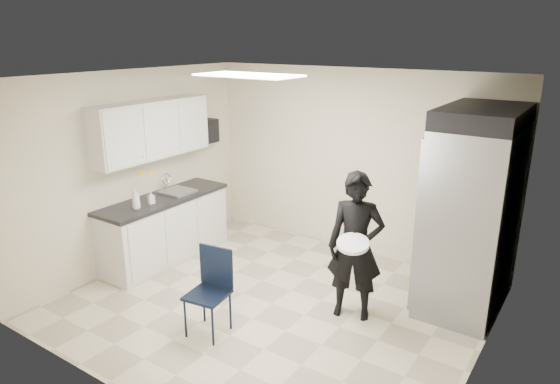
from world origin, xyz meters
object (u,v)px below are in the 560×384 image
Objects in this scene: commercial_fridge at (472,219)px; folding_chair at (207,295)px; lower_counter at (165,230)px; man_tuxedo at (355,247)px.

commercial_fridge is 3.03m from folding_chair.
lower_counter is at bearing 140.50° from folding_chair.
commercial_fridge is 1.27× the size of man_tuxedo.
commercial_fridge is at bearing 38.44° from folding_chair.
man_tuxedo reaches higher than lower_counter.
commercial_fridge is at bearing 26.64° from man_tuxedo.
man_tuxedo is at bearing 2.39° from lower_counter.
folding_chair is at bearing -31.66° from lower_counter.
commercial_fridge is 2.36× the size of folding_chair.
man_tuxedo reaches higher than folding_chair.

